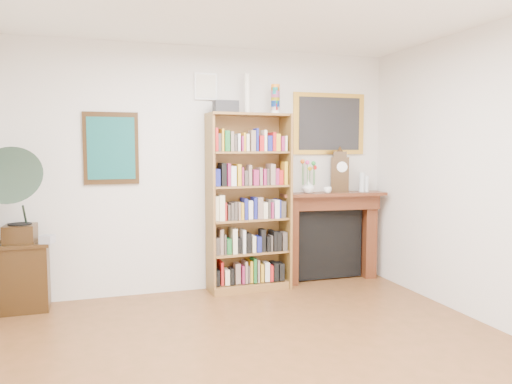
# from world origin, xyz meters

# --- Properties ---
(room) EXTENTS (4.51, 5.01, 2.81)m
(room) POSITION_xyz_m (0.00, 0.00, 1.40)
(room) COLOR brown
(room) RESTS_ON ground
(teal_poster) EXTENTS (0.58, 0.04, 0.78)m
(teal_poster) POSITION_xyz_m (-1.05, 2.48, 1.65)
(teal_poster) COLOR black
(teal_poster) RESTS_ON back_wall
(small_picture) EXTENTS (0.26, 0.04, 0.30)m
(small_picture) POSITION_xyz_m (0.00, 2.48, 2.35)
(small_picture) COLOR white
(small_picture) RESTS_ON back_wall
(gilt_painting) EXTENTS (0.95, 0.04, 0.75)m
(gilt_painting) POSITION_xyz_m (1.55, 2.48, 1.95)
(gilt_painting) COLOR gold
(gilt_painting) RESTS_ON back_wall
(bookshelf) EXTENTS (0.96, 0.39, 2.36)m
(bookshelf) POSITION_xyz_m (0.46, 2.31, 1.14)
(bookshelf) COLOR brown
(bookshelf) RESTS_ON floor
(side_cabinet) EXTENTS (0.52, 0.38, 0.70)m
(side_cabinet) POSITION_xyz_m (-1.94, 2.29, 0.35)
(side_cabinet) COLOR black
(side_cabinet) RESTS_ON floor
(fireplace) EXTENTS (1.34, 0.43, 1.11)m
(fireplace) POSITION_xyz_m (1.54, 2.40, 0.65)
(fireplace) COLOR #461F10
(fireplace) RESTS_ON floor
(gramophone) EXTENTS (0.63, 0.76, 0.96)m
(gramophone) POSITION_xyz_m (-1.96, 2.14, 1.25)
(gramophone) COLOR black
(gramophone) RESTS_ON side_cabinet
(cd_stack) EXTENTS (0.15, 0.15, 0.08)m
(cd_stack) POSITION_xyz_m (-1.70, 2.17, 0.74)
(cd_stack) COLOR silver
(cd_stack) RESTS_ON side_cabinet
(mantel_clock) EXTENTS (0.24, 0.19, 0.50)m
(mantel_clock) POSITION_xyz_m (1.64, 2.36, 1.35)
(mantel_clock) COLOR black
(mantel_clock) RESTS_ON fireplace
(flower_vase) EXTENTS (0.19, 0.19, 0.16)m
(flower_vase) POSITION_xyz_m (1.22, 2.34, 1.19)
(flower_vase) COLOR silver
(flower_vase) RESTS_ON fireplace
(teacup) EXTENTS (0.13, 0.13, 0.08)m
(teacup) POSITION_xyz_m (1.44, 2.28, 1.15)
(teacup) COLOR white
(teacup) RESTS_ON fireplace
(bottle_left) EXTENTS (0.07, 0.07, 0.24)m
(bottle_left) POSITION_xyz_m (1.95, 2.34, 1.23)
(bottle_left) COLOR silver
(bottle_left) RESTS_ON fireplace
(bottle_right) EXTENTS (0.06, 0.06, 0.20)m
(bottle_right) POSITION_xyz_m (2.01, 2.35, 1.21)
(bottle_right) COLOR silver
(bottle_right) RESTS_ON fireplace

